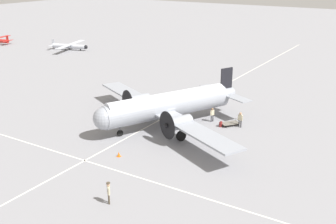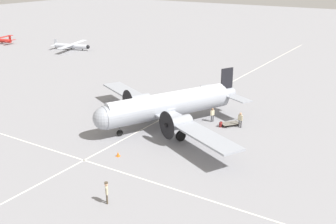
{
  "view_description": "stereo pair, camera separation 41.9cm",
  "coord_description": "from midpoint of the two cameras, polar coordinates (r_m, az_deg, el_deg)",
  "views": [
    {
      "loc": [
        38.1,
        23.87,
        17.39
      ],
      "look_at": [
        0.0,
        0.0,
        1.64
      ],
      "focal_mm": 45.0,
      "sensor_mm": 36.0,
      "label": 1
    },
    {
      "loc": [
        37.88,
        24.22,
        17.39
      ],
      "look_at": [
        0.0,
        0.0,
        1.64
      ],
      "focal_mm": 45.0,
      "sensor_mm": 36.0,
      "label": 2
    }
  ],
  "objects": [
    {
      "name": "crew_foreground",
      "position": [
        32.98,
        -8.43,
        -10.46
      ],
      "size": [
        0.46,
        0.46,
        1.8
      ],
      "rotation": [
        0.0,
        0.0,
        -2.35
      ],
      "color": "#473D2D",
      "rests_on": "ground_plane"
    },
    {
      "name": "light_aircraft_taxiing",
      "position": [
        94.22,
        -13.25,
        8.7
      ],
      "size": [
        11.24,
        8.58,
        2.16
      ],
      "rotation": [
        0.0,
        0.0,
        1.86
      ],
      "color": "#B7BCC6",
      "rests_on": "ground_plane"
    },
    {
      "name": "apron_line_northsouth",
      "position": [
        39.5,
        -9.6,
        -7.1
      ],
      "size": [
        0.16,
        120.0,
        0.01
      ],
      "color": "silver",
      "rests_on": "ground_plane"
    },
    {
      "name": "suitcase_near_door",
      "position": [
        48.12,
        6.9,
        -1.65
      ],
      "size": [
        0.45,
        0.19,
        0.62
      ],
      "color": "maroon",
      "rests_on": "ground_plane"
    },
    {
      "name": "traffic_cone",
      "position": [
        40.83,
        -6.98,
        -5.71
      ],
      "size": [
        0.37,
        0.37,
        0.49
      ],
      "color": "orange",
      "rests_on": "ground_plane"
    },
    {
      "name": "ramp_agent",
      "position": [
        49.32,
        5.77,
        -0.17
      ],
      "size": [
        0.52,
        0.35,
        1.68
      ],
      "rotation": [
        0.0,
        0.0,
        5.78
      ],
      "color": "#2D2D33",
      "rests_on": "ground_plane"
    },
    {
      "name": "apron_line_eastwest",
      "position": [
        49.12,
        -2.02,
        -1.44
      ],
      "size": [
        120.0,
        0.16,
        0.01
      ],
      "color": "silver",
      "rests_on": "ground_plane"
    },
    {
      "name": "passenger_boarding",
      "position": [
        48.01,
        9.52,
        -0.82
      ],
      "size": [
        0.29,
        0.61,
        1.78
      ],
      "rotation": [
        0.0,
        0.0,
        4.64
      ],
      "color": "#2D2D33",
      "rests_on": "ground_plane"
    },
    {
      "name": "baggage_cart",
      "position": [
        48.63,
        8.21,
        -1.51
      ],
      "size": [
        2.35,
        2.18,
        0.56
      ],
      "rotation": [
        0.0,
        0.0,
        5.63
      ],
      "color": "#6B665B",
      "rests_on": "ground_plane"
    },
    {
      "name": "ground_plane",
      "position": [
        48.2,
        -0.25,
        -1.84
      ],
      "size": [
        300.0,
        300.0,
        0.0
      ],
      "primitive_type": "plane",
      "color": "gray"
    },
    {
      "name": "airliner_main",
      "position": [
        47.16,
        -0.68,
        0.89
      ],
      "size": [
        17.98,
        24.6,
        5.71
      ],
      "rotation": [
        0.0,
        0.0,
        5.82
      ],
      "color": "#9399A3",
      "rests_on": "ground_plane"
    }
  ]
}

